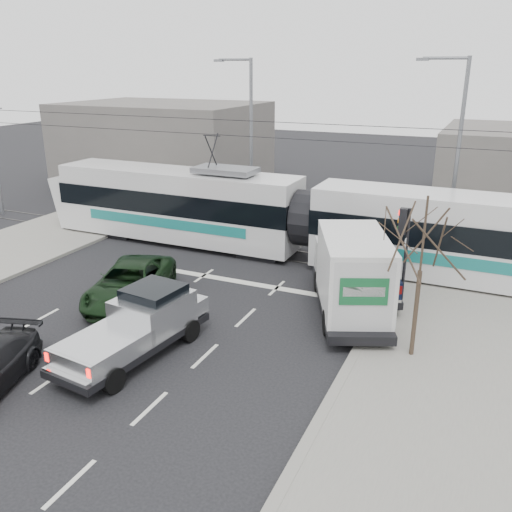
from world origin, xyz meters
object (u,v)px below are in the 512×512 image
at_px(street_lamp_near, 455,145).
at_px(silver_pickup, 140,324).
at_px(bare_tree, 423,242).
at_px(navy_pickup, 359,262).
at_px(green_car, 130,283).
at_px(box_truck, 351,274).
at_px(traffic_signal, 404,235).
at_px(tram, 306,219).
at_px(street_lamp_far, 248,129).

relative_size(street_lamp_near, silver_pickup, 1.60).
xyz_separation_m(bare_tree, silver_pickup, (-7.84, -3.08, -2.81)).
distance_m(navy_pickup, green_car, 9.05).
height_order(box_truck, navy_pickup, box_truck).
xyz_separation_m(traffic_signal, tram, (-4.87, 3.28, -0.80)).
bearing_deg(tram, traffic_signal, -33.59).
relative_size(bare_tree, silver_pickup, 0.89).
relative_size(navy_pickup, green_car, 1.12).
relative_size(street_lamp_far, navy_pickup, 1.54).
xyz_separation_m(box_truck, green_car, (-7.97, -2.25, -0.82)).
distance_m(bare_tree, tram, 9.62).
distance_m(traffic_signal, green_car, 10.43).
relative_size(bare_tree, tram, 0.19).
relative_size(street_lamp_far, silver_pickup, 1.60).
height_order(silver_pickup, box_truck, box_truck).
relative_size(street_lamp_far, box_truck, 1.36).
xyz_separation_m(street_lamp_far, green_car, (1.21, -13.43, -4.38)).
xyz_separation_m(silver_pickup, green_car, (-2.73, 3.15, -0.26)).
relative_size(tram, silver_pickup, 4.75).
distance_m(bare_tree, green_car, 11.01).
xyz_separation_m(bare_tree, street_lamp_far, (-11.79, 13.50, 1.32)).
height_order(bare_tree, silver_pickup, bare_tree).
xyz_separation_m(bare_tree, box_truck, (-2.60, 2.33, -2.25)).
height_order(traffic_signal, box_truck, traffic_signal).
height_order(street_lamp_far, green_car, street_lamp_far).
height_order(street_lamp_far, tram, street_lamp_far).
bearing_deg(tram, street_lamp_far, 133.30).
distance_m(silver_pickup, box_truck, 7.55).
bearing_deg(navy_pickup, green_car, -172.65).
distance_m(bare_tree, box_truck, 4.15).
bearing_deg(silver_pickup, box_truck, 52.86).
bearing_deg(green_car, box_truck, -1.18).
bearing_deg(street_lamp_near, street_lamp_far, 170.13).
bearing_deg(tram, green_car, -122.02).
xyz_separation_m(traffic_signal, street_lamp_near, (0.84, 7.50, 2.37)).
bearing_deg(street_lamp_far, tram, -47.08).
bearing_deg(bare_tree, traffic_signal, 105.76).
bearing_deg(box_truck, silver_pickup, -156.81).
height_order(traffic_signal, navy_pickup, traffic_signal).
height_order(bare_tree, traffic_signal, bare_tree).
bearing_deg(bare_tree, tram, 129.50).
bearing_deg(traffic_signal, tram, 146.03).
xyz_separation_m(tram, navy_pickup, (3.11, -2.46, -0.79)).
distance_m(bare_tree, silver_pickup, 8.88).
bearing_deg(navy_pickup, tram, 117.37).
distance_m(street_lamp_near, street_lamp_far, 11.67).
height_order(box_truck, green_car, box_truck).
distance_m(street_lamp_far, navy_pickup, 13.04).
bearing_deg(green_car, traffic_signal, 5.60).
distance_m(street_lamp_far, silver_pickup, 17.53).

